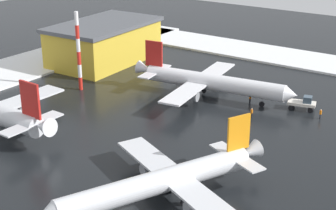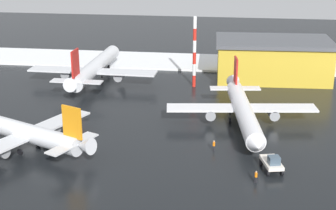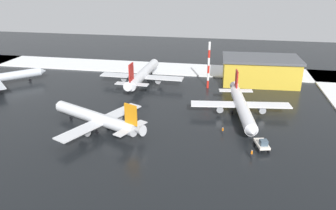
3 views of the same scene
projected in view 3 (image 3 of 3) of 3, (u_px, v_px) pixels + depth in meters
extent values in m
plane|color=black|center=(101.00, 119.00, 82.43)|extent=(240.00, 240.00, 0.00)
cube|color=white|center=(148.00, 68.00, 128.01)|extent=(152.00, 16.00, 0.48)
cylinder|color=white|center=(242.00, 107.00, 81.87)|extent=(6.33, 26.15, 2.95)
cone|color=white|center=(252.00, 132.00, 68.85)|extent=(3.05, 2.43, 2.80)
cone|color=white|center=(235.00, 87.00, 94.87)|extent=(2.89, 3.39, 2.86)
cube|color=white|center=(268.00, 105.00, 84.01)|extent=(11.66, 5.25, 0.31)
cylinder|color=gray|center=(262.00, 109.00, 84.02)|extent=(2.10, 3.15, 1.73)
cube|color=white|center=(213.00, 104.00, 84.75)|extent=(11.66, 5.25, 0.31)
cylinder|color=gray|center=(219.00, 108.00, 84.58)|extent=(2.10, 3.15, 1.73)
cube|color=red|center=(237.00, 79.00, 91.75)|extent=(0.76, 3.48, 4.85)
cube|color=white|center=(245.00, 91.00, 92.70)|extent=(4.42, 2.78, 0.21)
cube|color=white|center=(226.00, 90.00, 92.98)|extent=(4.42, 2.78, 0.21)
cylinder|color=black|center=(248.00, 128.00, 73.91)|extent=(0.21, 0.21, 0.61)
cylinder|color=black|center=(247.00, 133.00, 74.37)|extent=(0.43, 0.98, 0.95)
cylinder|color=black|center=(248.00, 108.00, 84.67)|extent=(0.21, 0.21, 0.61)
cylinder|color=black|center=(247.00, 113.00, 85.13)|extent=(0.43, 0.98, 0.95)
cylinder|color=black|center=(233.00, 108.00, 84.86)|extent=(0.21, 0.21, 0.61)
cylinder|color=black|center=(232.00, 113.00, 85.33)|extent=(0.43, 0.98, 0.95)
cylinder|color=silver|center=(1.00, 78.00, 106.08)|extent=(19.33, 20.01, 2.83)
cone|color=silver|center=(43.00, 71.00, 113.36)|extent=(3.33, 3.31, 2.69)
cylinder|color=black|center=(30.00, 77.00, 111.26)|extent=(0.20, 0.20, 0.58)
cylinder|color=black|center=(30.00, 80.00, 111.71)|extent=(0.84, 0.86, 0.92)
cylinder|color=silver|center=(94.00, 117.00, 76.57)|extent=(23.64, 12.78, 2.80)
cone|color=silver|center=(58.00, 105.00, 83.72)|extent=(2.90, 3.24, 2.66)
cone|color=silver|center=(138.00, 130.00, 69.15)|extent=(3.66, 3.38, 2.72)
cube|color=silver|center=(79.00, 131.00, 70.21)|extent=(7.73, 11.24, 0.30)
cylinder|color=gray|center=(84.00, 132.00, 71.98)|extent=(3.23, 2.66, 1.65)
cube|color=silver|center=(122.00, 111.00, 80.46)|extent=(7.73, 11.24, 0.30)
cylinder|color=gray|center=(116.00, 116.00, 79.74)|extent=(3.23, 2.66, 1.65)
cube|color=orange|center=(131.00, 115.00, 69.08)|extent=(3.12, 1.63, 4.61)
cube|color=silver|center=(123.00, 132.00, 68.48)|extent=(3.59, 4.48, 0.20)
cube|color=silver|center=(138.00, 124.00, 72.23)|extent=(3.59, 4.48, 0.20)
cylinder|color=black|center=(71.00, 114.00, 81.66)|extent=(0.20, 0.20, 0.58)
cylinder|color=black|center=(71.00, 118.00, 82.10)|extent=(0.94, 0.64, 0.91)
cylinder|color=black|center=(96.00, 127.00, 74.32)|extent=(0.20, 0.20, 0.58)
cylinder|color=black|center=(97.00, 132.00, 74.77)|extent=(0.94, 0.64, 0.91)
cylinder|color=black|center=(108.00, 122.00, 77.08)|extent=(0.20, 0.20, 0.58)
cylinder|color=black|center=(108.00, 127.00, 77.52)|extent=(0.94, 0.64, 0.91)
cylinder|color=silver|center=(144.00, 73.00, 109.43)|extent=(3.87, 28.11, 3.18)
cone|color=silver|center=(155.00, 62.00, 123.18)|extent=(3.07, 2.32, 3.02)
cone|color=silver|center=(129.00, 86.00, 95.29)|extent=(2.78, 3.40, 3.09)
cube|color=silver|center=(119.00, 75.00, 108.48)|extent=(12.25, 4.41, 0.34)
cylinder|color=gray|center=(125.00, 78.00, 108.89)|extent=(1.95, 3.22, 1.87)
cube|color=silver|center=(164.00, 78.00, 105.48)|extent=(12.25, 4.41, 0.34)
cylinder|color=gray|center=(159.00, 80.00, 106.62)|extent=(1.95, 3.22, 1.87)
cube|color=red|center=(131.00, 72.00, 96.05)|extent=(0.43, 3.75, 5.23)
cube|color=silver|center=(123.00, 83.00, 98.12)|extent=(4.55, 2.54, 0.22)
cube|color=silver|center=(141.00, 85.00, 97.02)|extent=(4.55, 2.54, 0.22)
cylinder|color=black|center=(152.00, 70.00, 118.86)|extent=(0.22, 0.22, 0.65)
cylinder|color=black|center=(152.00, 73.00, 119.36)|extent=(0.35, 1.04, 1.03)
cylinder|color=black|center=(136.00, 79.00, 107.80)|extent=(0.22, 0.22, 0.65)
cylinder|color=black|center=(136.00, 83.00, 108.30)|extent=(0.35, 1.04, 1.03)
cylinder|color=black|center=(148.00, 80.00, 106.99)|extent=(0.22, 0.22, 0.65)
cylinder|color=black|center=(148.00, 84.00, 107.49)|extent=(0.35, 1.04, 1.03)
cube|color=silver|center=(262.00, 144.00, 68.07)|extent=(3.24, 4.99, 0.50)
cube|color=#3F5160|center=(264.00, 143.00, 66.93)|extent=(1.79, 1.72, 1.10)
cylinder|color=black|center=(269.00, 151.00, 66.89)|extent=(0.53, 0.95, 0.90)
cylinder|color=black|center=(259.00, 151.00, 66.79)|extent=(0.53, 0.95, 0.90)
cylinder|color=black|center=(264.00, 143.00, 69.88)|extent=(0.53, 0.95, 0.90)
cylinder|color=black|center=(254.00, 143.00, 69.78)|extent=(0.53, 0.95, 0.90)
cylinder|color=black|center=(249.00, 129.00, 76.48)|extent=(0.16, 0.16, 0.85)
cylinder|color=black|center=(248.00, 128.00, 76.60)|extent=(0.16, 0.16, 0.85)
cylinder|color=orange|center=(248.00, 126.00, 76.27)|extent=(0.36, 0.36, 0.62)
sphere|color=tan|center=(249.00, 124.00, 76.11)|extent=(0.24, 0.24, 0.24)
cylinder|color=black|center=(251.00, 156.00, 65.02)|extent=(0.16, 0.16, 0.85)
cylinder|color=black|center=(252.00, 156.00, 64.99)|extent=(0.16, 0.16, 0.85)
cylinder|color=orange|center=(252.00, 153.00, 64.74)|extent=(0.36, 0.36, 0.62)
sphere|color=tan|center=(252.00, 151.00, 64.58)|extent=(0.24, 0.24, 0.24)
cylinder|color=black|center=(223.00, 133.00, 74.57)|extent=(0.16, 0.16, 0.85)
cylinder|color=black|center=(223.00, 132.00, 74.75)|extent=(0.16, 0.16, 0.85)
cylinder|color=orange|center=(223.00, 130.00, 74.39)|extent=(0.36, 0.36, 0.62)
sphere|color=tan|center=(223.00, 128.00, 74.23)|extent=(0.24, 0.24, 0.24)
cylinder|color=red|center=(208.00, 84.00, 105.22)|extent=(0.70, 0.70, 2.47)
cylinder|color=white|center=(208.00, 77.00, 104.31)|extent=(0.70, 0.70, 2.47)
cylinder|color=red|center=(208.00, 69.00, 103.40)|extent=(0.70, 0.70, 2.47)
cylinder|color=white|center=(209.00, 62.00, 102.49)|extent=(0.70, 0.70, 2.47)
cylinder|color=red|center=(209.00, 54.00, 101.57)|extent=(0.70, 0.70, 2.47)
cylinder|color=white|center=(210.00, 46.00, 100.66)|extent=(0.70, 0.70, 2.47)
cube|color=gold|center=(260.00, 71.00, 109.06)|extent=(24.61, 15.07, 8.00)
cube|color=#4C4F54|center=(261.00, 58.00, 107.44)|extent=(25.65, 16.12, 0.80)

